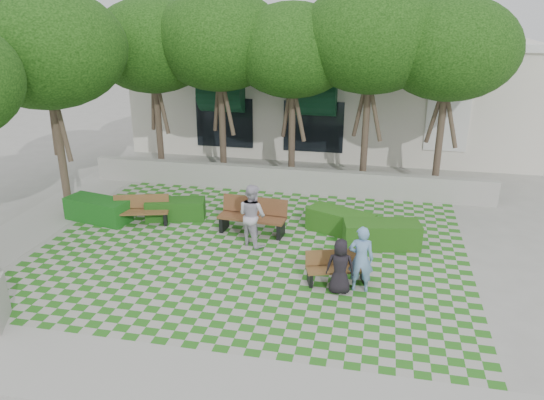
% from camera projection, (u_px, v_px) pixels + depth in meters
% --- Properties ---
extents(ground, '(90.00, 90.00, 0.00)m').
position_uv_depth(ground, '(242.00, 267.00, 14.21)').
color(ground, gray).
rests_on(ground, ground).
extents(lawn, '(12.00, 12.00, 0.00)m').
position_uv_depth(lawn, '(251.00, 250.00, 15.12)').
color(lawn, '#2B721E').
rests_on(lawn, ground).
extents(sidewalk_south, '(16.00, 2.00, 0.01)m').
position_uv_depth(sidewalk_south, '(177.00, 382.00, 9.90)').
color(sidewalk_south, '#9E9B93').
rests_on(sidewalk_south, ground).
extents(sidewalk_west, '(2.00, 12.00, 0.01)m').
position_uv_depth(sidewalk_west, '(27.00, 229.00, 16.51)').
color(sidewalk_west, '#9E9B93').
rests_on(sidewalk_west, ground).
extents(retaining_wall, '(15.00, 0.36, 0.90)m').
position_uv_depth(retaining_wall, '(285.00, 180.00, 19.73)').
color(retaining_wall, '#9E9B93').
rests_on(retaining_wall, ground).
extents(bench_east, '(1.64, 0.96, 0.82)m').
position_uv_depth(bench_east, '(337.00, 268.00, 13.31)').
color(bench_east, brown).
rests_on(bench_east, ground).
extents(bench_mid, '(2.11, 0.87, 1.08)m').
position_uv_depth(bench_mid, '(253.00, 217.00, 16.14)').
color(bench_mid, brown).
rests_on(bench_mid, ground).
extents(bench_west, '(1.83, 1.04, 0.91)m').
position_uv_depth(bench_west, '(141.00, 211.00, 16.82)').
color(bench_west, brown).
rests_on(bench_west, ground).
extents(hedge_east, '(2.28, 1.26, 0.75)m').
position_uv_depth(hedge_east, '(381.00, 234.00, 15.25)').
color(hedge_east, '#204E14').
rests_on(hedge_east, ground).
extents(hedge_midright, '(2.19, 1.57, 0.71)m').
position_uv_depth(hedge_midright, '(340.00, 222.00, 16.18)').
color(hedge_midright, '#225316').
rests_on(hedge_midright, ground).
extents(hedge_midleft, '(2.01, 1.18, 0.66)m').
position_uv_depth(hedge_midleft, '(176.00, 209.00, 17.24)').
color(hedge_midleft, '#194913').
rests_on(hedge_midleft, ground).
extents(hedge_west, '(2.25, 1.27, 0.74)m').
position_uv_depth(hedge_west, '(98.00, 210.00, 17.10)').
color(hedge_west, '#154F17').
rests_on(hedge_west, ground).
extents(person_blue, '(0.64, 0.44, 1.70)m').
position_uv_depth(person_blue, '(361.00, 259.00, 12.76)').
color(person_blue, '#6D97C6').
rests_on(person_blue, ground).
extents(person_dark, '(0.71, 0.49, 1.40)m').
position_uv_depth(person_dark, '(340.00, 267.00, 12.72)').
color(person_dark, black).
rests_on(person_dark, ground).
extents(person_white, '(1.13, 1.06, 1.84)m').
position_uv_depth(person_white, '(252.00, 215.00, 15.20)').
color(person_white, silver).
rests_on(person_white, ground).
extents(tree_row, '(17.70, 13.40, 7.41)m').
position_uv_depth(tree_row, '(232.00, 48.00, 18.20)').
color(tree_row, '#47382B').
rests_on(tree_row, ground).
extents(building, '(18.00, 8.92, 5.15)m').
position_uv_depth(building, '(333.00, 92.00, 26.04)').
color(building, beige).
rests_on(building, ground).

